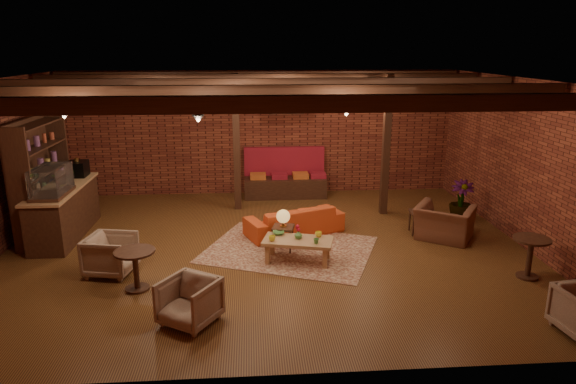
{
  "coord_description": "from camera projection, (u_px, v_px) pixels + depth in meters",
  "views": [
    {
      "loc": [
        -0.27,
        -9.28,
        3.78
      ],
      "look_at": [
        0.43,
        0.2,
        1.07
      ],
      "focal_mm": 32.0,
      "sensor_mm": 36.0,
      "label": 1
    }
  ],
  "objects": [
    {
      "name": "post_left",
      "position": [
        237.0,
        143.0,
        11.97
      ],
      "size": [
        0.16,
        0.16,
        3.2
      ],
      "primitive_type": "cube",
      "color": "black",
      "rests_on": "ground"
    },
    {
      "name": "round_table_right",
      "position": [
        530.0,
        251.0,
        8.58
      ],
      "size": [
        0.61,
        0.61,
        0.71
      ],
      "color": "black",
      "rests_on": "floor"
    },
    {
      "name": "rug",
      "position": [
        289.0,
        249.0,
        9.89
      ],
      "size": [
        3.72,
        3.32,
        0.01
      ],
      "primitive_type": "cube",
      "rotation": [
        0.0,
        0.0,
        -0.38
      ],
      "color": "maroon",
      "rests_on": "floor"
    },
    {
      "name": "coffee_table",
      "position": [
        297.0,
        242.0,
        9.26
      ],
      "size": [
        1.35,
        0.9,
        0.68
      ],
      "rotation": [
        0.0,
        0.0,
        -0.25
      ],
      "color": "#A27C4B",
      "rests_on": "floor"
    },
    {
      "name": "round_table_left",
      "position": [
        135.0,
        263.0,
        8.15
      ],
      "size": [
        0.64,
        0.64,
        0.67
      ],
      "color": "black",
      "rests_on": "floor"
    },
    {
      "name": "armchair_a",
      "position": [
        111.0,
        253.0,
        8.75
      ],
      "size": [
        0.83,
        0.87,
        0.77
      ],
      "primitive_type": "imported",
      "rotation": [
        0.0,
        0.0,
        1.37
      ],
      "color": "#C4B098",
      "rests_on": "floor"
    },
    {
      "name": "sofa",
      "position": [
        294.0,
        220.0,
        10.68
      ],
      "size": [
        2.16,
        1.5,
        0.59
      ],
      "primitive_type": "imported",
      "rotation": [
        0.0,
        0.0,
        3.53
      ],
      "color": "#CB431C",
      "rests_on": "floor"
    },
    {
      "name": "side_table_book",
      "position": [
        420.0,
        213.0,
        10.64
      ],
      "size": [
        0.47,
        0.47,
        0.5
      ],
      "rotation": [
        0.0,
        0.0,
        -0.08
      ],
      "color": "black",
      "rests_on": "floor"
    },
    {
      "name": "wall_back",
      "position": [
        261.0,
        133.0,
        13.36
      ],
      "size": [
        10.0,
        0.02,
        3.2
      ],
      "primitive_type": "cube",
      "color": "maroon",
      "rests_on": "ground"
    },
    {
      "name": "service_sign",
      "position": [
        286.0,
        108.0,
        12.33
      ],
      "size": [
        0.86,
        0.06,
        0.3
      ],
      "primitive_type": "cube",
      "color": "#FF3719",
      "rests_on": "ceiling"
    },
    {
      "name": "service_counter",
      "position": [
        63.0,
        199.0,
        10.41
      ],
      "size": [
        0.8,
        2.5,
        1.6
      ],
      "primitive_type": null,
      "color": "black",
      "rests_on": "ground"
    },
    {
      "name": "floor",
      "position": [
        267.0,
        248.0,
        9.96
      ],
      "size": [
        10.0,
        10.0,
        0.0
      ],
      "primitive_type": "plane",
      "color": "#371B0D",
      "rests_on": "ground"
    },
    {
      "name": "plant_counter",
      "position": [
        69.0,
        176.0,
        10.49
      ],
      "size": [
        0.35,
        0.39,
        0.3
      ],
      "primitive_type": "imported",
      "color": "#337F33",
      "rests_on": "service_counter"
    },
    {
      "name": "banquette",
      "position": [
        285.0,
        178.0,
        13.27
      ],
      "size": [
        2.1,
        0.7,
        1.0
      ],
      "primitive_type": null,
      "color": "maroon",
      "rests_on": "ground"
    },
    {
      "name": "shelving_hutch",
      "position": [
        42.0,
        179.0,
        10.36
      ],
      "size": [
        0.52,
        2.0,
        2.4
      ],
      "primitive_type": null,
      "color": "black",
      "rests_on": "ground"
    },
    {
      "name": "ceiling_beams",
      "position": [
        265.0,
        87.0,
        9.11
      ],
      "size": [
        9.8,
        6.4,
        0.22
      ],
      "primitive_type": null,
      "color": "black",
      "rests_on": "ceiling"
    },
    {
      "name": "plant_tall",
      "position": [
        465.0,
        161.0,
        11.2
      ],
      "size": [
        1.81,
        1.81,
        2.75
      ],
      "primitive_type": "imported",
      "rotation": [
        0.0,
        0.0,
        -0.2
      ],
      "color": "#4C7F4C",
      "rests_on": "floor"
    },
    {
      "name": "side_table_lamp",
      "position": [
        283.0,
        220.0,
        9.7
      ],
      "size": [
        0.47,
        0.47,
        0.82
      ],
      "rotation": [
        0.0,
        0.0,
        -0.22
      ],
      "color": "black",
      "rests_on": "floor"
    },
    {
      "name": "wall_front",
      "position": [
        277.0,
        250.0,
        5.68
      ],
      "size": [
        10.0,
        0.02,
        3.2
      ],
      "primitive_type": "cube",
      "color": "maroon",
      "rests_on": "ground"
    },
    {
      "name": "ceiling",
      "position": [
        265.0,
        80.0,
        9.08
      ],
      "size": [
        10.0,
        8.0,
        0.02
      ],
      "primitive_type": "cube",
      "color": "black",
      "rests_on": "wall_back"
    },
    {
      "name": "post_right",
      "position": [
        386.0,
        146.0,
        11.63
      ],
      "size": [
        0.16,
        0.16,
        3.2
      ],
      "primitive_type": "cube",
      "color": "black",
      "rests_on": "ground"
    },
    {
      "name": "armchair_right",
      "position": [
        445.0,
        217.0,
        10.31
      ],
      "size": [
        1.28,
        1.18,
        0.94
      ],
      "primitive_type": "imported",
      "rotation": [
        0.0,
        0.0,
        2.54
      ],
      "color": "brown",
      "rests_on": "floor"
    },
    {
      "name": "wall_right",
      "position": [
        525.0,
        164.0,
        9.87
      ],
      "size": [
        0.02,
        8.0,
        3.2
      ],
      "primitive_type": "cube",
      "color": "maroon",
      "rests_on": "ground"
    },
    {
      "name": "ceiling_spotlights",
      "position": [
        265.0,
        100.0,
        9.17
      ],
      "size": [
        6.4,
        4.4,
        0.28
      ],
      "primitive_type": null,
      "color": "black",
      "rests_on": "ceiling"
    },
    {
      "name": "armchair_b",
      "position": [
        189.0,
        299.0,
        7.18
      ],
      "size": [
        0.96,
        0.94,
        0.73
      ],
      "primitive_type": "imported",
      "rotation": [
        0.0,
        0.0,
        -0.56
      ],
      "color": "#C4B098",
      "rests_on": "floor"
    },
    {
      "name": "ceiling_pipe",
      "position": [
        263.0,
        92.0,
        10.71
      ],
      "size": [
        9.6,
        0.12,
        0.12
      ],
      "primitive_type": "cylinder",
      "rotation": [
        0.0,
        1.57,
        0.0
      ],
      "color": "black",
      "rests_on": "ceiling"
    }
  ]
}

